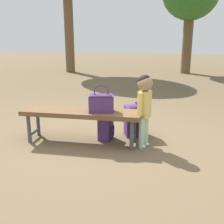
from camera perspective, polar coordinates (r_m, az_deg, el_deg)
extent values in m
plane|color=brown|center=(3.75, -1.45, -6.31)|extent=(40.00, 40.00, 0.00)
cube|color=brown|center=(3.63, -6.53, -0.14)|extent=(1.61, 0.44, 0.06)
cylinder|color=#47474C|center=(3.70, 4.68, -3.45)|extent=(0.05, 0.05, 0.39)
cylinder|color=#47474C|center=(3.43, 4.19, -4.97)|extent=(0.05, 0.05, 0.39)
cylinder|color=#47474C|center=(4.07, -15.34, -2.16)|extent=(0.05, 0.05, 0.39)
cylinder|color=#47474C|center=(3.83, -17.12, -3.41)|extent=(0.05, 0.05, 0.39)
cylinder|color=#47474C|center=(3.60, 4.41, -5.60)|extent=(0.05, 0.28, 0.04)
cylinder|color=#47474C|center=(3.98, -16.10, -4.06)|extent=(0.05, 0.28, 0.04)
cube|color=#4C2D66|center=(3.51, -2.27, 1.79)|extent=(0.35, 0.24, 0.22)
cube|color=#39224C|center=(3.49, -2.28, 3.46)|extent=(0.32, 0.24, 0.02)
torus|color=#4C2D66|center=(3.48, -2.29, 4.34)|extent=(0.20, 0.06, 0.20)
cylinder|color=#B2D8B2|center=(3.60, 7.07, -3.98)|extent=(0.08, 0.08, 0.40)
cylinder|color=#B2D8B2|center=(3.52, 6.29, -4.40)|extent=(0.08, 0.08, 0.40)
ellipsoid|color=white|center=(3.65, 7.25, -6.72)|extent=(0.10, 0.08, 0.04)
ellipsoid|color=white|center=(3.58, 6.48, -7.19)|extent=(0.10, 0.08, 0.04)
cube|color=#E5CC66|center=(3.45, 6.88, 1.64)|extent=(0.18, 0.19, 0.34)
cylinder|color=#E5CC66|center=(3.53, 7.72, 2.23)|extent=(0.06, 0.06, 0.29)
cylinder|color=#E5CC66|center=(3.36, 6.03, 1.60)|extent=(0.06, 0.06, 0.29)
sphere|color=#A57A5B|center=(3.39, 7.03, 6.03)|extent=(0.19, 0.19, 0.19)
sphere|color=black|center=(3.39, 6.90, 6.37)|extent=(0.18, 0.18, 0.18)
cube|color=#4C2D66|center=(3.93, 5.01, -1.87)|extent=(0.36, 0.32, 0.44)
ellipsoid|color=#4C2D66|center=(3.87, 5.09, 1.12)|extent=(0.34, 0.30, 0.10)
cube|color=#311D42|center=(3.84, 5.47, -3.37)|extent=(0.21, 0.11, 0.20)
cube|color=#311D42|center=(4.06, 5.51, -1.30)|extent=(0.05, 0.04, 0.38)
cube|color=#311D42|center=(4.03, 3.64, -1.40)|extent=(0.05, 0.04, 0.38)
torus|color=black|center=(3.86, 5.10, 1.69)|extent=(0.04, 0.07, 0.07)
cube|color=#4C2D66|center=(3.79, -1.35, -3.37)|extent=(0.18, 0.24, 0.33)
ellipsoid|color=#4C2D66|center=(3.75, -1.37, -1.09)|extent=(0.17, 0.23, 0.07)
cube|color=#311D42|center=(3.78, 0.01, -4.21)|extent=(0.04, 0.16, 0.15)
cube|color=#311D42|center=(3.87, -2.38, -3.00)|extent=(0.02, 0.04, 0.28)
cube|color=#311D42|center=(3.78, -2.89, -3.47)|extent=(0.02, 0.04, 0.28)
torus|color=#B2B2B7|center=(3.74, -1.37, -0.65)|extent=(0.05, 0.01, 0.05)
cylinder|color=brown|center=(10.97, 15.62, 14.05)|extent=(0.37, 0.37, 2.37)
cylinder|color=brown|center=(11.10, -9.11, 17.49)|extent=(0.36, 0.36, 3.55)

